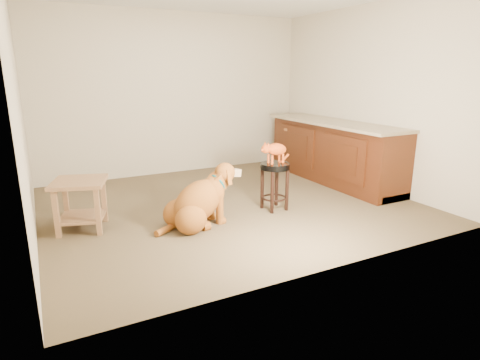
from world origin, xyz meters
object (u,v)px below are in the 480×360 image
padded_stool (275,177)px  side_table (80,197)px  wood_stool (300,149)px  tabby_kitten (275,150)px  golden_retriever (198,203)px

padded_stool → side_table: 2.24m
wood_stool → tabby_kitten: (-1.44, -1.46, 0.36)m
golden_retriever → wood_stool: bearing=21.0°
padded_stool → tabby_kitten: 0.33m
padded_stool → golden_retriever: (-1.04, -0.09, -0.15)m
padded_stool → golden_retriever: golden_retriever is taller
padded_stool → golden_retriever: 1.06m
wood_stool → tabby_kitten: tabby_kitten is taller
tabby_kitten → wood_stool: bearing=42.2°
wood_stool → side_table: wood_stool is taller
padded_stool → side_table: padded_stool is taller
side_table → padded_stool: bearing=-10.3°
wood_stool → golden_retriever: bearing=-148.0°
side_table → tabby_kitten: bearing=-10.3°
padded_stool → golden_retriever: size_ratio=0.53×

